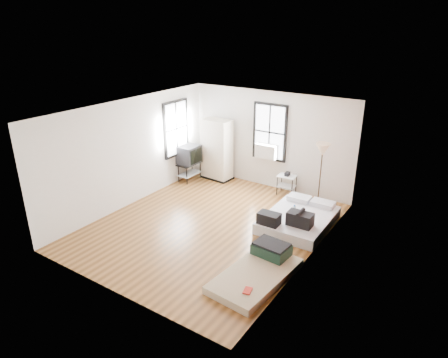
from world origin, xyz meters
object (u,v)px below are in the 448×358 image
Objects in this scene: mattress_bare at (260,269)px; side_table at (287,179)px; mattress_main at (298,219)px; floor_lamp at (322,153)px; wardrobe at (217,150)px; tv_stand at (189,156)px.

mattress_bare is 3.05× the size of side_table.
side_table is (-1.22, 3.81, 0.32)m from mattress_bare.
mattress_main is 1.93m from floor_lamp.
floor_lamp reaches higher than mattress_bare.
side_table is (2.33, 0.07, -0.48)m from wardrobe.
wardrobe is 1.69× the size of tv_stand.
mattress_main is at bearing -56.31° from side_table.
mattress_main is at bearing -19.71° from wardrobe.
floor_lamp is (3.29, -0.00, 0.50)m from wardrobe.
wardrobe reaches higher than mattress_bare.
wardrobe reaches higher than mattress_main.
side_table is (-1.02, 1.53, 0.27)m from mattress_main.
tv_stand is (-2.94, -0.66, 0.35)m from side_table.
floor_lamp is at bearing 90.87° from mattress_main.
tv_stand is at bearing 147.78° from mattress_bare.
wardrobe is at bearing 45.36° from tv_stand.
floor_lamp is at bearing -4.14° from side_table.
mattress_bare is 4.01m from side_table.
side_table reaches higher than mattress_main.
mattress_bare is 1.08× the size of wardrobe.
wardrobe reaches higher than side_table.
mattress_bare is at bearing -72.28° from side_table.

